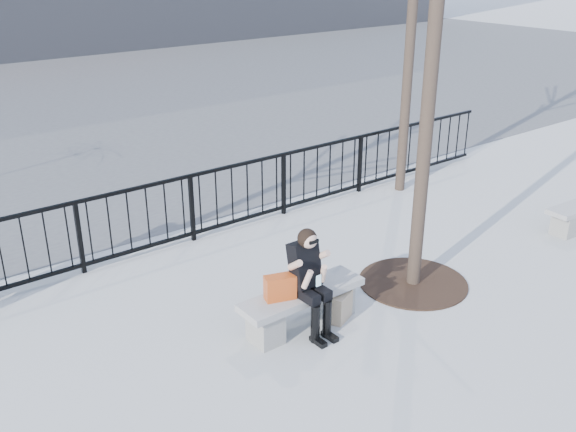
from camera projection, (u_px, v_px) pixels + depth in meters
ground at (302, 326)px, 7.91m from camera, size 120.00×120.00×0.00m
railing at (181, 211)px, 9.89m from camera, size 14.00×0.06×1.10m
tree_grate at (413, 282)px, 8.90m from camera, size 1.50×1.50×0.02m
bench_main at (302, 304)px, 7.80m from camera, size 1.65×0.46×0.49m
seated_woman at (311, 283)px, 7.54m from camera, size 0.50×0.64×1.34m
handbag at (280, 287)px, 7.50m from camera, size 0.40×0.27×0.30m
shopping_bag at (342, 306)px, 7.98m from camera, size 0.41×0.28×0.36m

